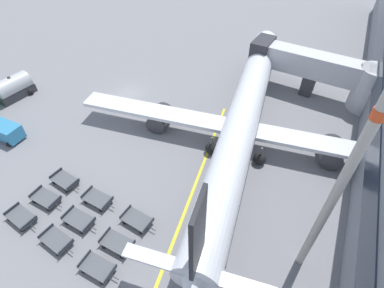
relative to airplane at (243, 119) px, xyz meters
name	(u,v)px	position (x,y,z in m)	size (l,w,h in m)	color
ground_plane	(129,94)	(-17.38, 2.07, -2.99)	(500.00, 500.00, 0.00)	gray
jet_bridge	(326,72)	(6.96, 13.35, 0.71)	(18.14, 5.39, 6.15)	silver
airplane	(243,119)	(0.00, 0.00, 0.00)	(38.74, 42.79, 11.53)	silver
fuel_tanker_primary	(8,91)	(-31.38, -6.17, -1.65)	(3.95, 8.04, 3.17)	#2D8C5B
service_van	(5,131)	(-25.15, -11.96, -1.90)	(4.26, 2.58, 1.99)	teal
baggage_dolly_row_near_col_a	(21,217)	(-14.39, -19.42, -2.51)	(3.53, 1.98, 0.92)	#515459
baggage_dolly_row_near_col_b	(57,240)	(-9.80, -19.75, -2.51)	(3.53, 1.97, 0.92)	#515459
baggage_dolly_row_near_col_c	(98,267)	(-5.09, -20.10, -2.51)	(3.47, 1.77, 0.92)	#515459
baggage_dolly_row_mid_a_col_a	(46,198)	(-13.95, -16.86, -2.51)	(3.49, 1.82, 0.92)	#515459
baggage_dolly_row_mid_a_col_b	(79,220)	(-9.44, -17.33, -2.51)	(3.49, 1.83, 0.92)	#515459
baggage_dolly_row_mid_a_col_c	(117,243)	(-4.95, -17.67, -2.51)	(3.48, 1.79, 0.92)	#515459
baggage_dolly_row_mid_b_col_a	(65,180)	(-13.89, -14.35, -2.51)	(3.53, 1.97, 0.92)	#515459
baggage_dolly_row_mid_b_col_b	(98,199)	(-9.39, -14.74, -2.51)	(3.50, 1.84, 0.92)	#515459
baggage_dolly_row_mid_b_col_c	(137,220)	(-4.68, -15.03, -2.51)	(3.52, 1.91, 0.92)	#515459
apron_light_mast	(347,172)	(9.44, -12.17, 8.15)	(2.00, 0.71, 19.73)	#ADA89E
stand_guidance_stripe	(194,188)	(-1.74, -9.20, -2.99)	(4.48, 27.86, 0.01)	yellow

